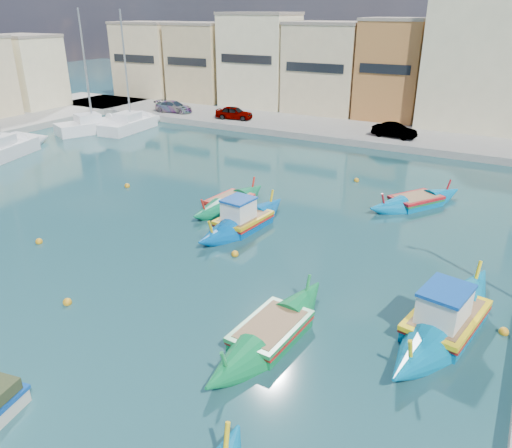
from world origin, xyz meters
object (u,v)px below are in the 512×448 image
Objects in this scene: church_block at (490,40)px; luzzu_turquoise_cabin at (445,321)px; yacht_midnorth at (107,125)px; luzzu_green at (230,203)px; luzzu_blue_cabin at (243,222)px; luzzu_blue_south at (271,333)px; yacht_north at (140,122)px; luzzu_cyan_mid at (416,202)px; yacht_mid at (16,146)px.

church_block is 37.53m from luzzu_turquoise_cabin.
yacht_midnorth reaches higher than luzzu_turquoise_cabin.
luzzu_turquoise_cabin is 15.33m from luzzu_green.
luzzu_turquoise_cabin is 12.32m from luzzu_blue_cabin.
luzzu_green is at bearing -28.83° from yacht_midnorth.
yacht_north reaches higher than luzzu_blue_south.
church_block reaches higher than luzzu_cyan_mid.
luzzu_green is (-10.23, -29.63, -8.18)m from church_block.
luzzu_blue_cabin is at bearing -45.15° from luzzu_green.
luzzu_blue_south is at bearing -51.86° from luzzu_green.
luzzu_blue_south is 0.67× the size of yacht_midnorth.
yacht_north is (-19.79, 14.66, 0.24)m from luzzu_green.
luzzu_blue_south is at bearing -92.81° from church_block.
luzzu_turquoise_cabin is 1.22× the size of luzzu_blue_cabin.
luzzu_blue_cabin is 1.14× the size of luzzu_green.
yacht_mid reaches higher than yacht_midnorth.
yacht_mid is at bearing 169.95° from luzzu_blue_cabin.
luzzu_blue_cabin is at bearing -30.68° from yacht_midnorth.
yacht_midnorth is at bearing 86.59° from yacht_mid.
luzzu_cyan_mid is at bearing 46.54° from luzzu_blue_cabin.
yacht_midnorth is (-31.96, -17.67, -7.93)m from church_block.
yacht_midnorth is 9.90m from yacht_mid.
luzzu_turquoise_cabin is at bearing -72.85° from luzzu_cyan_mid.
yacht_midnorth reaches higher than luzzu_cyan_mid.
luzzu_blue_south reaches higher than luzzu_green.
church_block reaches higher than luzzu_green.
luzzu_turquoise_cabin is 0.80× the size of yacht_midnorth.
luzzu_blue_cabin is 0.66× the size of yacht_midnorth.
luzzu_blue_south is (-1.97, -40.15, -8.17)m from church_block.
yacht_north is at bearing 138.08° from luzzu_blue_south.
luzzu_cyan_mid is at bearing 84.48° from luzzu_blue_south.
yacht_mid reaches higher than luzzu_blue_cabin.
yacht_north is at bearing 54.28° from yacht_midnorth.
luzzu_blue_cabin is 27.91m from yacht_midnorth.
luzzu_blue_cabin reaches higher than luzzu_green.
yacht_north is at bearing -153.50° from church_block.
luzzu_blue_cabin is 10.99m from luzzu_cyan_mid.
luzzu_green is at bearing -36.54° from yacht_north.
luzzu_blue_cabin is at bearing -104.01° from church_block.
yacht_mid reaches higher than luzzu_blue_south.
luzzu_blue_cabin is at bearing -37.53° from yacht_north.
luzzu_green is at bearing -109.05° from church_block.
yacht_midnorth is (-31.56, 6.26, 0.25)m from luzzu_cyan_mid.
yacht_midnorth is (-30.00, 22.49, 0.24)m from luzzu_blue_south.
luzzu_blue_cabin is at bearing -10.05° from yacht_mid.
yacht_mid is at bearing -139.76° from church_block.
luzzu_turquoise_cabin is 6.56m from luzzu_blue_south.
luzzu_turquoise_cabin is 13.14m from luzzu_cyan_mid.
church_block is 1.59× the size of yacht_north.
luzzu_blue_south is at bearing -53.98° from luzzu_blue_cabin.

